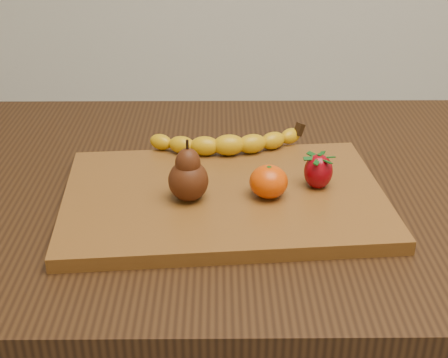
{
  "coord_description": "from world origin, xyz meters",
  "views": [
    {
      "loc": [
        -0.04,
        -0.84,
        1.2
      ],
      "look_at": [
        -0.04,
        -0.07,
        0.8
      ],
      "focal_mm": 50.0,
      "sensor_mm": 36.0,
      "label": 1
    }
  ],
  "objects_px": {
    "pear": "(188,170)",
    "mandarin": "(269,182)",
    "cutting_board": "(224,198)",
    "table": "(247,235)"
  },
  "relations": [
    {
      "from": "cutting_board",
      "to": "pear",
      "type": "bearing_deg",
      "value": -163.35
    },
    {
      "from": "table",
      "to": "mandarin",
      "type": "relative_size",
      "value": 18.66
    },
    {
      "from": "pear",
      "to": "mandarin",
      "type": "relative_size",
      "value": 1.62
    },
    {
      "from": "table",
      "to": "pear",
      "type": "relative_size",
      "value": 11.52
    },
    {
      "from": "cutting_board",
      "to": "mandarin",
      "type": "distance_m",
      "value": 0.07
    },
    {
      "from": "table",
      "to": "pear",
      "type": "bearing_deg",
      "value": -134.28
    },
    {
      "from": "cutting_board",
      "to": "pear",
      "type": "xyz_separation_m",
      "value": [
        -0.05,
        -0.02,
        0.05
      ]
    },
    {
      "from": "mandarin",
      "to": "pear",
      "type": "bearing_deg",
      "value": -177.23
    },
    {
      "from": "pear",
      "to": "mandarin",
      "type": "bearing_deg",
      "value": 2.77
    },
    {
      "from": "cutting_board",
      "to": "mandarin",
      "type": "height_order",
      "value": "mandarin"
    }
  ]
}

